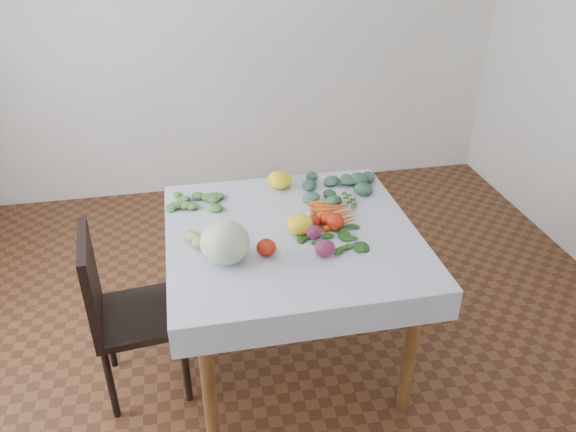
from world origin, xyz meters
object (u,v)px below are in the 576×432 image
cabbage (225,243)px  carrot_bunch (336,213)px  table (292,250)px  chair (119,306)px  heirloom_back (280,180)px

cabbage → carrot_bunch: cabbage is taller
cabbage → table: bearing=29.2°
carrot_bunch → chair: bearing=-171.8°
table → cabbage: bearing=-150.8°
table → heirloom_back: heirloom_back is taller
chair → heirloom_back: 1.00m
table → chair: size_ratio=1.16×
cabbage → heirloom_back: 0.70m
chair → carrot_bunch: chair is taller
table → cabbage: cabbage is taller
table → chair: 0.81m
heirloom_back → carrot_bunch: bearing=-58.3°
heirloom_back → carrot_bunch: size_ratio=0.46×
chair → carrot_bunch: (1.03, 0.15, 0.28)m
chair → carrot_bunch: size_ratio=3.06×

